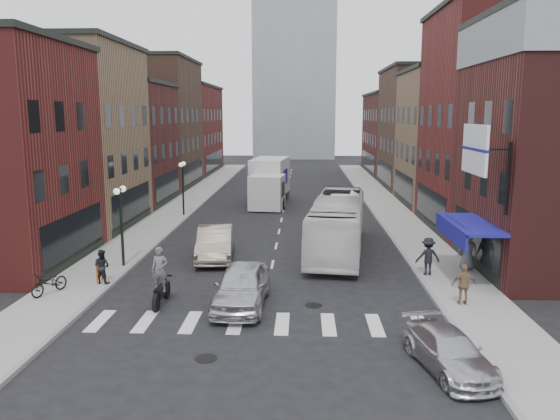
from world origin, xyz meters
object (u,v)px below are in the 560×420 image
Objects in this scene: streetlamp_near at (121,211)px; curb_car at (449,351)px; ped_right_b at (464,285)px; transit_bus at (338,224)px; sedan_left_near at (242,286)px; parked_bicycle at (49,283)px; billboard_sign at (477,151)px; bike_rack at (99,273)px; motorcycle_rider at (160,278)px; ped_right_c at (468,250)px; ped_right_a at (428,256)px; sedan_left_far at (215,243)px; ped_left_solo at (102,266)px; streetlamp_far at (183,178)px; box_truck at (269,182)px.

streetlamp_near is 1.02× the size of curb_car.
transit_bus is at bearing -62.33° from ped_right_b.
sedan_left_near reaches higher than parked_bicycle.
billboard_sign is 4.62× the size of bike_rack.
sedan_left_near is at bearing -169.92° from billboard_sign.
motorcycle_rider is at bearing 1.85° from ped_right_b.
ped_right_c is at bearing -106.73° from ped_right_b.
ped_right_a is (16.49, 3.44, 0.42)m from parked_bicycle.
sedan_left_near reaches higher than bike_rack.
motorcycle_rider reaches higher than ped_right_c.
sedan_left_near is at bearing -79.06° from sedan_left_far.
transit_bus is 6.88m from sedan_left_far.
ped_right_c is (12.65, -1.99, 0.25)m from sedan_left_far.
streetlamp_far is at bearing -74.34° from ped_left_solo.
streetlamp_near is 14.96m from ped_right_a.
ped_right_c is at bearing -154.65° from ped_left_solo.
streetlamp_far is 1.02× the size of curb_car.
sedan_left_far reaches higher than sedan_left_near.
box_truck is 25.68m from parked_bicycle.
streetlamp_far is (-15.99, 17.50, -3.22)m from billboard_sign.
ped_right_c reaches higher than sedan_left_far.
streetlamp_near reaches higher than transit_bus.
streetlamp_near is at bearing -90.00° from streetlamp_far.
transit_bus is at bearing 66.35° from sedan_left_near.
ped_right_c is at bearing -39.56° from streetlamp_far.
sedan_left_far is at bearing 109.58° from sedan_left_near.
ped_left_solo reaches higher than sedan_left_near.
parked_bicycle is at bearing 145.46° from curb_car.
motorcycle_rider reaches higher than sedan_left_far.
bike_rack is at bearing 15.98° from ped_right_c.
ped_right_c is (16.94, 2.89, 0.18)m from ped_left_solo.
motorcycle_rider is (3.25, -19.21, -1.79)m from streetlamp_far.
ped_right_c is at bearing -161.01° from ped_right_a.
parked_bicycle is (-8.19, 0.74, -0.21)m from sedan_left_near.
transit_bus is 2.18× the size of sedan_left_far.
sedan_left_near is at bearing 1.98° from ped_right_b.
sedan_left_near is at bearing -82.37° from box_truck.
motorcycle_rider is at bearing -36.05° from bike_rack.
ped_left_solo is at bearing -137.56° from sedan_left_far.
streetlamp_far reaches higher than motorcycle_rider.
sedan_left_far reaches higher than bike_rack.
transit_bus is (4.80, -16.20, -0.32)m from box_truck.
ped_right_b is at bearing 3.26° from sedan_left_near.
billboard_sign reaches higher than streetlamp_near.
streetlamp_far is 0.80× the size of sedan_left_far.
billboard_sign is at bearing 108.77° from ped_right_a.
motorcycle_rider is 7.29m from sedan_left_far.
streetlamp_far reaches higher than sedan_left_far.
sedan_left_far is (4.29, -12.00, -2.06)m from streetlamp_far.
box_truck reaches higher than bike_rack.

